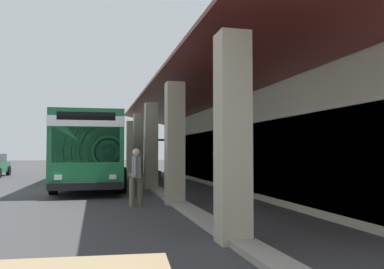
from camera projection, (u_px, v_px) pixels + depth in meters
ground at (244, 187)px, 18.03m from camera, size 120.00×120.00×0.00m
curb_strip at (153, 187)px, 17.14m from camera, size 31.58×0.50×0.12m
plaza_building at (345, 110)px, 19.60m from camera, size 26.62×17.06×7.42m
transit_bus at (92, 147)px, 18.72m from camera, size 11.28×3.05×3.34m
pedestrian at (136, 173)px, 11.73m from camera, size 0.68×0.42×1.70m
potted_palm at (154, 167)px, 23.02m from camera, size 1.65×1.70×2.52m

